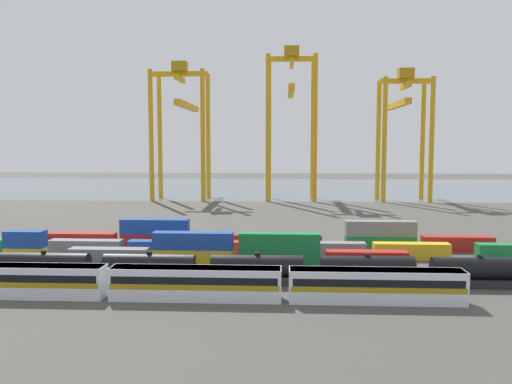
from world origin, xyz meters
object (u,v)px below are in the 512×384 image
passenger_train (196,282)px  gantry_crane_east (403,120)px  shipping_container_14 (496,252)px  shipping_container_9 (86,248)px  gantry_crane_west (182,117)px  shipping_container_18 (229,242)px  gantry_crane_central (291,109)px  shipping_container_20 (380,243)px  freight_tank_row (257,269)px  shipping_container_15 (82,240)px  shipping_container_16 (155,241)px

passenger_train → gantry_crane_east: gantry_crane_east is taller
shipping_container_14 → shipping_container_9: bearing=180.0°
shipping_container_14 → gantry_crane_west: 117.54m
shipping_container_14 → shipping_container_18: same height
shipping_container_14 → gantry_crane_central: size_ratio=0.12×
shipping_container_20 → gantry_crane_west: (-51.12, 85.38, 26.29)m
shipping_container_18 → gantry_crane_west: (-24.65, 85.38, 26.29)m
freight_tank_row → gantry_crane_west: gantry_crane_west is taller
shipping_container_14 → gantry_crane_central: 100.72m
shipping_container_9 → shipping_container_15: 7.38m
gantry_crane_central → gantry_crane_west: bearing=178.7°
shipping_container_20 → gantry_crane_east: size_ratio=0.28×
shipping_container_20 → shipping_container_15: bearing=180.0°
shipping_container_16 → gantry_crane_east: 108.22m
shipping_container_20 → gantry_crane_west: size_ratio=0.27×
shipping_container_16 → gantry_crane_east: (62.00, 85.09, 25.02)m
freight_tank_row → shipping_container_16: freight_tank_row is taller
shipping_container_15 → shipping_container_20: bearing=0.0°
passenger_train → gantry_crane_central: 118.97m
freight_tank_row → gantry_crane_west: (-30.77, 108.29, 25.62)m
shipping_container_16 → gantry_crane_west: size_ratio=0.27×
passenger_train → shipping_container_20: size_ratio=5.20×
shipping_container_15 → shipping_container_18: same height
passenger_train → gantry_crane_west: (-23.83, 115.72, 25.44)m
passenger_train → gantry_crane_east: size_ratio=1.48×
shipping_container_20 → gantry_crane_east: 91.46m
shipping_container_20 → gantry_crane_east: (22.30, 85.09, 25.02)m
shipping_container_18 → gantry_crane_east: gantry_crane_east is taller
shipping_container_9 → shipping_container_18: size_ratio=2.00×
shipping_container_9 → gantry_crane_central: bearing=68.8°
freight_tank_row → shipping_container_15: freight_tank_row is taller
freight_tank_row → shipping_container_9: (-29.39, 16.26, -0.67)m
gantry_crane_east → gantry_crane_central: bearing=-179.2°
passenger_train → shipping_container_20: (27.29, 30.34, -0.84)m
gantry_crane_central → gantry_crane_east: (36.71, 0.52, -3.78)m
passenger_train → shipping_container_16: (-12.41, 30.34, -0.84)m
shipping_container_20 → gantry_crane_east: gantry_crane_east is taller
freight_tank_row → passenger_train: bearing=-133.1°
shipping_container_15 → gantry_crane_central: size_ratio=0.24×
gantry_crane_central → shipping_container_14: bearing=-70.9°
freight_tank_row → gantry_crane_east: size_ratio=1.64×
shipping_container_9 → shipping_container_15: size_ratio=1.00×
passenger_train → gantry_crane_central: (12.88, 114.91, 27.96)m
shipping_container_20 → shipping_container_16: bearing=180.0°
shipping_container_15 → gantry_crane_east: bearing=48.5°
shipping_container_15 → shipping_container_20: same height
gantry_crane_east → freight_tank_row: bearing=-111.5°
passenger_train → shipping_container_18: bearing=88.4°
freight_tank_row → shipping_container_14: freight_tank_row is taller
shipping_container_20 → shipping_container_9: bearing=-172.4°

